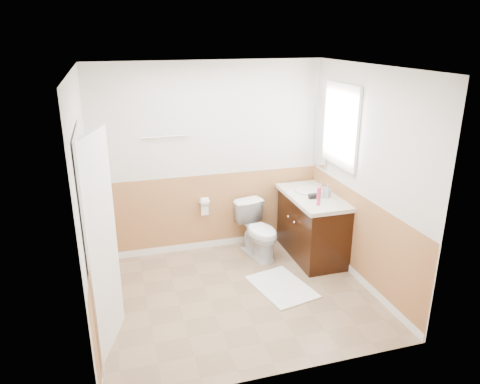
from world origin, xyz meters
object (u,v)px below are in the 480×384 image
object	(u,v)px
bath_mat	(282,287)
soap_dispenser	(327,191)
toilet	(259,231)
lotion_bottle	(319,196)
vanity_cabinet	(312,227)

from	to	relation	value
bath_mat	soap_dispenser	xyz separation A→B (m)	(0.79, 0.55, 0.93)
toilet	lotion_bottle	xyz separation A→B (m)	(0.57, -0.52, 0.60)
vanity_cabinet	soap_dispenser	distance (m)	0.56
soap_dispenser	lotion_bottle	bearing A→B (deg)	-135.67
toilet	vanity_cabinet	distance (m)	0.70
bath_mat	vanity_cabinet	bearing A→B (deg)	44.57
bath_mat	vanity_cabinet	xyz separation A→B (m)	(0.67, 0.66, 0.39)
vanity_cabinet	toilet	bearing A→B (deg)	164.16
bath_mat	soap_dispenser	bearing A→B (deg)	34.65
soap_dispenser	bath_mat	bearing A→B (deg)	-145.35
bath_mat	vanity_cabinet	distance (m)	1.02
bath_mat	soap_dispenser	distance (m)	1.34
toilet	soap_dispenser	world-z (taller)	soap_dispenser
toilet	lotion_bottle	bearing A→B (deg)	-54.33
lotion_bottle	soap_dispenser	distance (m)	0.31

